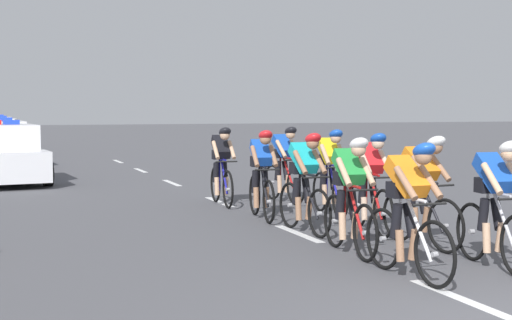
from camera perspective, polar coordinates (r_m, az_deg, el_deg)
name	(u,v)px	position (r m, az deg, el deg)	size (l,w,h in m)	color
lane_markings_centre	(219,202)	(14.83, -2.89, -3.26)	(0.14, 25.60, 0.01)	white
cyclist_lead	(409,208)	(8.27, 11.82, -3.71)	(0.42, 1.72, 1.56)	black
cyclist_second	(496,203)	(9.01, 18.15, -3.19)	(0.45, 1.72, 1.56)	black
cyclist_third	(350,194)	(9.50, 7.33, -2.65)	(0.44, 1.72, 1.56)	black
cyclist_fourth	(423,190)	(10.17, 12.83, -2.28)	(0.45, 1.72, 1.56)	black
cyclist_fifth	(305,181)	(11.09, 3.82, -1.67)	(0.43, 1.72, 1.56)	black
cyclist_sixth	(371,181)	(11.18, 8.92, -1.66)	(0.45, 1.72, 1.56)	black
cyclist_seventh	(262,173)	(12.42, 0.45, -1.05)	(0.46, 1.72, 1.56)	black
cyclist_eighth	(330,171)	(12.94, 5.80, -0.86)	(0.45, 1.72, 1.56)	black
cyclist_ninth	(222,165)	(14.24, -2.69, -0.40)	(0.43, 1.72, 1.56)	black
cyclist_tenth	(284,163)	(14.66, 2.22, -0.27)	(0.45, 1.72, 1.56)	black
police_car_nearest	(2,156)	(19.66, -19.12, 0.30)	(2.27, 4.53, 1.59)	white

